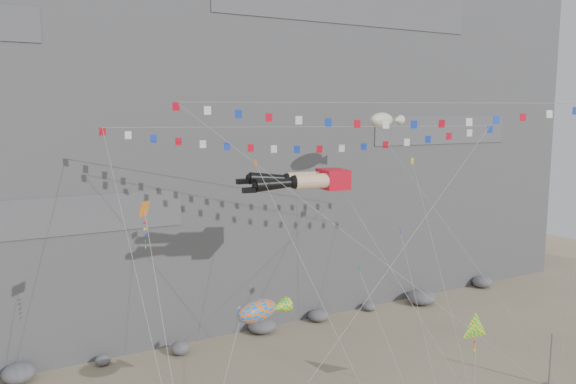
# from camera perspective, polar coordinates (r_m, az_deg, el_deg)

# --- Properties ---
(cliff) EXTENTS (80.00, 28.00, 50.00)m
(cliff) POSITION_cam_1_polar(r_m,az_deg,el_deg) (62.83, -8.93, 12.70)
(cliff) COLOR slate
(cliff) RESTS_ON ground
(talus_boulders) EXTENTS (60.00, 3.00, 1.20)m
(talus_boulders) POSITION_cam_1_polar(r_m,az_deg,el_deg) (52.38, -2.65, -13.45)
(talus_boulders) COLOR slate
(talus_boulders) RESTS_ON ground
(anchor_pole_right) EXTENTS (0.12, 0.12, 3.94)m
(anchor_pole_right) POSITION_cam_1_polar(r_m,az_deg,el_deg) (46.66, 25.11, -15.17)
(anchor_pole_right) COLOR gray
(anchor_pole_right) RESTS_ON ground
(legs_kite) EXTENTS (9.51, 16.96, 21.38)m
(legs_kite) POSITION_cam_1_polar(r_m,az_deg,el_deg) (39.36, 1.76, 1.19)
(legs_kite) COLOR red
(legs_kite) RESTS_ON ground
(flag_banner_upper) EXTENTS (27.97, 17.96, 26.73)m
(flag_banner_upper) POSITION_cam_1_polar(r_m,az_deg,el_deg) (41.91, 2.07, 6.61)
(flag_banner_upper) COLOR red
(flag_banner_upper) RESTS_ON ground
(flag_banner_lower) EXTENTS (28.17, 11.80, 23.36)m
(flag_banner_lower) POSITION_cam_1_polar(r_m,az_deg,el_deg) (39.31, 11.39, 8.84)
(flag_banner_lower) COLOR red
(flag_banner_lower) RESTS_ON ground
(harlequin_kite) EXTENTS (1.87, 9.38, 16.55)m
(harlequin_kite) POSITION_cam_1_polar(r_m,az_deg,el_deg) (32.99, -14.38, -1.80)
(harlequin_kite) COLOR red
(harlequin_kite) RESTS_ON ground
(fish_windsock) EXTENTS (9.26, 7.96, 12.73)m
(fish_windsock) POSITION_cam_1_polar(r_m,az_deg,el_deg) (33.89, -3.19, -12.00)
(fish_windsock) COLOR orange
(fish_windsock) RESTS_ON ground
(delta_kite) EXTENTS (6.63, 5.55, 9.47)m
(delta_kite) POSITION_cam_1_polar(r_m,az_deg,el_deg) (39.38, 18.55, -13.10)
(delta_kite) COLOR yellow
(delta_kite) RESTS_ON ground
(blimp_windsock) EXTENTS (8.25, 15.59, 24.55)m
(blimp_windsock) POSITION_cam_1_polar(r_m,az_deg,el_deg) (48.19, 9.52, 7.17)
(blimp_windsock) COLOR beige
(blimp_windsock) RESTS_ON ground
(small_kite_a) EXTENTS (3.61, 12.99, 20.83)m
(small_kite_a) POSITION_cam_1_polar(r_m,az_deg,el_deg) (36.77, -2.94, 2.14)
(small_kite_a) COLOR orange
(small_kite_a) RESTS_ON ground
(small_kite_b) EXTENTS (4.73, 10.63, 15.49)m
(small_kite_b) POSITION_cam_1_polar(r_m,az_deg,el_deg) (42.34, 11.44, -4.35)
(small_kite_b) COLOR purple
(small_kite_b) RESTS_ON ground
(small_kite_c) EXTENTS (1.40, 7.57, 12.23)m
(small_kite_c) POSITION_cam_1_polar(r_m,az_deg,el_deg) (35.29, 7.33, -8.14)
(small_kite_c) COLOR #18A01D
(small_kite_c) RESTS_ON ground
(small_kite_d) EXTENTS (8.16, 16.59, 23.70)m
(small_kite_d) POSITION_cam_1_polar(r_m,az_deg,el_deg) (46.45, 12.62, 2.64)
(small_kite_d) COLOR yellow
(small_kite_d) RESTS_ON ground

